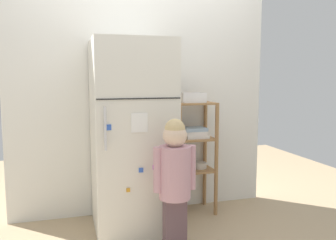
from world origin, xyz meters
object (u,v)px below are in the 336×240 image
refrigerator (132,136)px  child_standing (175,172)px  fruit_bin (192,99)px  pantry_shelf_unit (193,146)px

refrigerator → child_standing: (0.22, -0.52, -0.20)m
refrigerator → child_standing: size_ratio=1.60×
refrigerator → child_standing: 0.60m
refrigerator → fruit_bin: bearing=14.0°
pantry_shelf_unit → fruit_bin: (-0.02, -0.02, 0.45)m
refrigerator → fruit_bin: (0.60, 0.15, 0.30)m
child_standing → pantry_shelf_unit: 0.80m
child_standing → fruit_bin: 0.92m
pantry_shelf_unit → fruit_bin: fruit_bin is taller
pantry_shelf_unit → refrigerator: bearing=-164.7°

